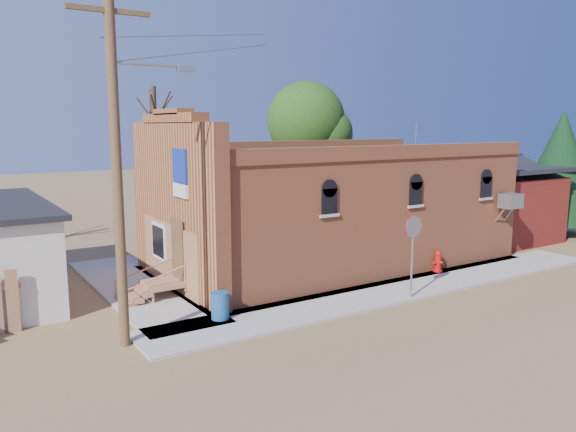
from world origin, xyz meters
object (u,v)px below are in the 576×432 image
brick_bar (329,208)px  utility_pole (119,163)px  fire_hydrant (438,261)px  stop_sign (413,235)px  trash_barrel (220,306)px

brick_bar → utility_pole: utility_pole is taller
brick_bar → fire_hydrant: bearing=-55.6°
utility_pole → fire_hydrant: (12.32, 0.60, -4.28)m
fire_hydrant → stop_sign: size_ratio=0.31×
fire_hydrant → trash_barrel: (-9.48, -0.30, -0.01)m
stop_sign → utility_pole: bearing=-165.7°
stop_sign → trash_barrel: stop_sign is taller
fire_hydrant → brick_bar: bearing=103.3°
fire_hydrant → stop_sign: stop_sign is taller
brick_bar → fire_hydrant: brick_bar is taller
fire_hydrant → stop_sign: bearing=-172.2°
stop_sign → trash_barrel: (-6.25, 1.49, -1.70)m
brick_bar → trash_barrel: brick_bar is taller
brick_bar → fire_hydrant: size_ratio=19.56×
utility_pole → fire_hydrant: bearing=2.8°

